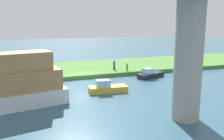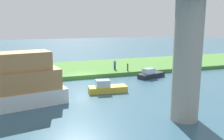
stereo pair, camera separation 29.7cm
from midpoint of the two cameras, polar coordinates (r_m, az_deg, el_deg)
name	(u,v)px [view 1 (the left image)]	position (r m, az deg, el deg)	size (l,w,h in m)	color
ground_plane	(84,79)	(31.39, -6.77, -2.17)	(160.00, 160.00, 0.00)	#386075
grassy_bank	(75,69)	(37.08, -8.96, 0.21)	(80.00, 12.00, 0.50)	#4C8438
bridge_pylon	(188,60)	(18.33, 16.96, 2.28)	(2.02, 2.02, 9.01)	#9E998E
person_on_bank	(114,65)	(34.93, 0.27, 1.27)	(0.51, 0.51, 1.39)	#2D334C
mooring_post	(127,67)	(34.07, 3.29, 0.67)	(0.20, 0.20, 1.02)	brown
pontoon_yellow	(9,86)	(22.49, -23.18, -3.35)	(10.48, 5.17, 5.13)	white
motorboat_white	(150,74)	(32.45, 8.63, -0.96)	(4.07, 2.54, 1.28)	#1E232D
riverboat_paddlewheel	(107,88)	(25.46, -1.59, -4.14)	(4.10, 1.82, 1.33)	gold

